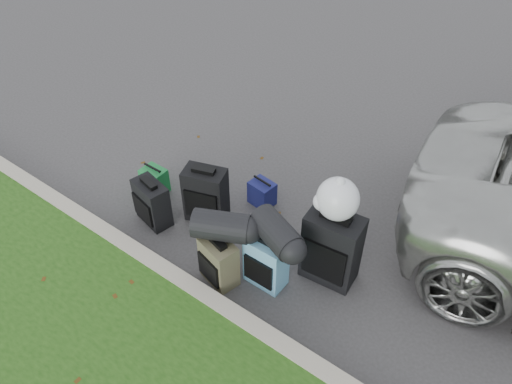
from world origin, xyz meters
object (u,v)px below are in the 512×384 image
Objects in this scene: suitcase_small_black at (152,203)px; tote_navy at (262,193)px; suitcase_olive at (219,262)px; suitcase_large_black_left at (206,195)px; suitcase_teal at (266,262)px; tote_green at (155,181)px; suitcase_large_black_right at (332,248)px.

suitcase_small_black is 1.76× the size of tote_navy.
suitcase_olive reaches higher than tote_navy.
suitcase_large_black_left is at bearing 152.76° from suitcase_olive.
tote_green is at bearing 170.35° from suitcase_teal.
suitcase_large_black_right is 1.38m from tote_navy.
suitcase_large_black_right is at bearing 43.86° from suitcase_teal.
suitcase_small_black is 1.24m from suitcase_olive.
suitcase_large_black_right is 2.66× the size of tote_navy.
suitcase_large_black_right is at bearing -14.60° from tote_navy.
tote_green is (-2.50, -0.12, -0.26)m from suitcase_large_black_right.
suitcase_small_black is 0.94× the size of suitcase_teal.
suitcase_large_black_left is 1.66m from suitcase_large_black_right.
tote_navy is at bearing 62.25° from suitcase_small_black.
tote_navy is at bearing 38.08° from suitcase_large_black_left.
suitcase_olive is 0.49m from suitcase_teal.
tote_green is (-0.38, 0.39, -0.11)m from suitcase_small_black.
suitcase_small_black reaches higher than tote_navy.
suitcase_olive reaches higher than tote_green.
suitcase_olive is at bearing -145.95° from suitcase_large_black_right.
suitcase_large_black_right reaches higher than suitcase_teal.
suitcase_large_black_left reaches higher than tote_navy.
suitcase_teal is (1.63, 0.04, 0.02)m from suitcase_small_black.
tote_navy is (-0.76, 0.98, -0.14)m from suitcase_teal.
suitcase_olive is at bearing 1.71° from suitcase_small_black.
suitcase_large_black_left reaches higher than suitcase_small_black.
suitcase_large_black_right reaches higher than tote_green.
suitcase_small_black is 0.56m from tote_green.
suitcase_large_black_right is 2.50× the size of tote_green.
suitcase_large_black_left is 2.20× the size of tote_navy.
suitcase_large_black_right is (0.91, 0.74, 0.15)m from suitcase_olive.
suitcase_teal is at bearing 47.74° from suitcase_olive.
tote_navy is (0.39, 0.59, -0.19)m from suitcase_large_black_left.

